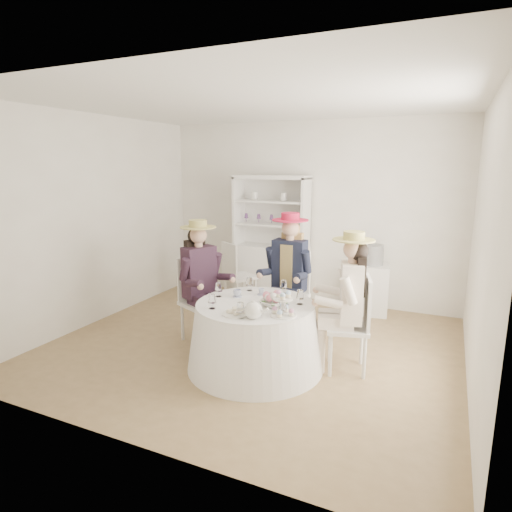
% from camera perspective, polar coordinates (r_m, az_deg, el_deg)
% --- Properties ---
extents(ground, '(4.50, 4.50, 0.00)m').
position_cam_1_polar(ground, '(5.08, -0.48, -11.88)').
color(ground, olive).
rests_on(ground, ground).
extents(ceiling, '(4.50, 4.50, 0.00)m').
position_cam_1_polar(ceiling, '(4.69, -0.54, 19.89)').
color(ceiling, white).
rests_on(ceiling, wall_back).
extents(wall_back, '(4.50, 0.00, 4.50)m').
position_cam_1_polar(wall_back, '(6.55, 6.91, 5.74)').
color(wall_back, silver).
rests_on(wall_back, ground).
extents(wall_front, '(4.50, 0.00, 4.50)m').
position_cam_1_polar(wall_front, '(3.04, -16.60, -2.02)').
color(wall_front, silver).
rests_on(wall_front, ground).
extents(wall_left, '(0.00, 4.50, 4.50)m').
position_cam_1_polar(wall_left, '(5.99, -20.48, 4.48)').
color(wall_left, silver).
rests_on(wall_left, ground).
extents(wall_right, '(0.00, 4.50, 4.50)m').
position_cam_1_polar(wall_right, '(4.28, 27.97, 1.07)').
color(wall_right, silver).
rests_on(wall_right, ground).
extents(tea_table, '(1.40, 1.40, 0.69)m').
position_cam_1_polar(tea_table, '(4.47, -0.10, -10.55)').
color(tea_table, white).
rests_on(tea_table, ground).
extents(hutch, '(1.25, 0.73, 1.91)m').
position_cam_1_polar(hutch, '(6.60, 2.11, -0.03)').
color(hutch, silver).
rests_on(hutch, ground).
extents(side_table, '(0.51, 0.51, 0.70)m').
position_cam_1_polar(side_table, '(6.25, 15.10, -4.25)').
color(side_table, silver).
rests_on(side_table, ground).
extents(hatbox, '(0.32, 0.32, 0.28)m').
position_cam_1_polar(hatbox, '(6.14, 15.35, 0.15)').
color(hatbox, black).
rests_on(hatbox, side_table).
extents(guest_left, '(0.61, 0.55, 1.45)m').
position_cam_1_polar(guest_left, '(5.00, -7.41, -2.45)').
color(guest_left, silver).
rests_on(guest_left, ground).
extents(guest_mid, '(0.54, 0.57, 1.51)m').
position_cam_1_polar(guest_mid, '(5.12, 4.40, -1.57)').
color(guest_mid, silver).
rests_on(guest_mid, ground).
extents(guest_right, '(0.58, 0.54, 1.44)m').
position_cam_1_polar(guest_right, '(4.34, 12.24, -4.99)').
color(guest_right, silver).
rests_on(guest_right, ground).
extents(spare_chair, '(0.55, 0.55, 0.97)m').
position_cam_1_polar(spare_chair, '(6.23, -2.69, -2.27)').
color(spare_chair, silver).
rests_on(spare_chair, ground).
extents(teacup_a, '(0.11, 0.11, 0.07)m').
position_cam_1_polar(teacup_a, '(4.55, -2.50, -5.04)').
color(teacup_a, white).
rests_on(teacup_a, tea_table).
extents(teacup_b, '(0.08, 0.08, 0.06)m').
position_cam_1_polar(teacup_b, '(4.61, 0.72, -4.85)').
color(teacup_b, white).
rests_on(teacup_b, tea_table).
extents(teacup_c, '(0.12, 0.12, 0.07)m').
position_cam_1_polar(teacup_c, '(4.29, 3.72, -6.11)').
color(teacup_c, white).
rests_on(teacup_c, tea_table).
extents(flower_bowl, '(0.29, 0.29, 0.06)m').
position_cam_1_polar(flower_bowl, '(4.24, 2.17, -6.38)').
color(flower_bowl, white).
rests_on(flower_bowl, tea_table).
extents(flower_arrangement, '(0.20, 0.20, 0.07)m').
position_cam_1_polar(flower_arrangement, '(4.24, 2.41, -5.48)').
color(flower_arrangement, '#E17087').
rests_on(flower_arrangement, tea_table).
extents(table_teapot, '(0.24, 0.17, 0.18)m').
position_cam_1_polar(table_teapot, '(3.92, -0.32, -7.27)').
color(table_teapot, white).
rests_on(table_teapot, tea_table).
extents(sandwich_plate, '(0.26, 0.26, 0.06)m').
position_cam_1_polar(sandwich_plate, '(4.04, -2.68, -7.57)').
color(sandwich_plate, white).
rests_on(sandwich_plate, tea_table).
extents(cupcake_stand, '(0.25, 0.25, 0.23)m').
position_cam_1_polar(cupcake_stand, '(3.98, 3.62, -6.80)').
color(cupcake_stand, white).
rests_on(cupcake_stand, tea_table).
extents(stemware_set, '(0.95, 0.95, 0.15)m').
position_cam_1_polar(stemware_set, '(4.33, -0.10, -5.37)').
color(stemware_set, white).
rests_on(stemware_set, tea_table).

